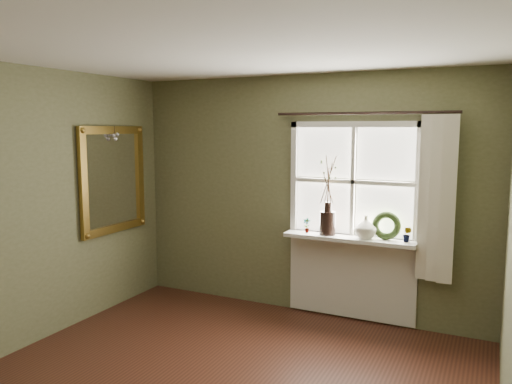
{
  "coord_description": "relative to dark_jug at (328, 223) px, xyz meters",
  "views": [
    {
      "loc": [
        1.88,
        -2.83,
        2.04
      ],
      "look_at": [
        -0.24,
        1.55,
        1.41
      ],
      "focal_mm": 35.0,
      "sensor_mm": 36.0,
      "label": 1
    }
  ],
  "objects": [
    {
      "name": "wall_back",
      "position": [
        -0.32,
        0.18,
        0.26
      ],
      "size": [
        4.0,
        0.1,
        2.6
      ],
      "primitive_type": "cube",
      "color": "#606140",
      "rests_on": "ground"
    },
    {
      "name": "ceiling",
      "position": [
        -0.32,
        -2.12,
        1.56
      ],
      "size": [
        4.5,
        4.5,
        0.0
      ],
      "primitive_type": "plane",
      "color": "silver",
      "rests_on": "ground"
    },
    {
      "name": "dark_jug",
      "position": [
        0.0,
        0.0,
        0.0
      ],
      "size": [
        0.21,
        0.21,
        0.25
      ],
      "primitive_type": "cylinder",
      "rotation": [
        0.0,
        0.0,
        0.34
      ],
      "color": "black",
      "rests_on": "window_sill"
    },
    {
      "name": "wreath",
      "position": [
        0.6,
        0.04,
        -0.01
      ],
      "size": [
        0.3,
        0.16,
        0.3
      ],
      "primitive_type": "torus",
      "rotation": [
        1.36,
        0.0,
        0.1
      ],
      "color": "#2C3F1C",
      "rests_on": "window_sill"
    },
    {
      "name": "curtain_rod",
      "position": [
        0.33,
        0.05,
        1.14
      ],
      "size": [
        1.84,
        0.03,
        0.03
      ],
      "primitive_type": "cylinder",
      "rotation": [
        0.0,
        1.57,
        0.0
      ],
      "color": "black",
      "rests_on": "wall_back"
    },
    {
      "name": "window_frame",
      "position": [
        0.23,
        0.11,
        0.44
      ],
      "size": [
        1.36,
        0.06,
        1.24
      ],
      "color": "silver",
      "rests_on": "wall_back"
    },
    {
      "name": "cream_vase",
      "position": [
        0.4,
        0.0,
        -0.01
      ],
      "size": [
        0.25,
        0.25,
        0.23
      ],
      "primitive_type": "imported",
      "rotation": [
        0.0,
        0.0,
        -0.14
      ],
      "color": "beige",
      "rests_on": "window_sill"
    },
    {
      "name": "gilt_mirror",
      "position": [
        -2.28,
        -0.67,
        0.42
      ],
      "size": [
        0.1,
        0.99,
        1.19
      ],
      "color": "white",
      "rests_on": "wall_left"
    },
    {
      "name": "curtain",
      "position": [
        1.07,
        0.01,
        0.32
      ],
      "size": [
        0.36,
        0.12,
        1.59
      ],
      "primitive_type": "cube",
      "color": "beige",
      "rests_on": "wall_back"
    },
    {
      "name": "potted_plant_left",
      "position": [
        -0.23,
        0.0,
        -0.04
      ],
      "size": [
        0.09,
        0.06,
        0.16
      ],
      "primitive_type": "imported",
      "rotation": [
        0.0,
        0.0,
        -0.04
      ],
      "color": "#2C3F1C",
      "rests_on": "window_sill"
    },
    {
      "name": "window_apron",
      "position": [
        0.23,
        0.11,
        -0.58
      ],
      "size": [
        1.36,
        0.04,
        0.88
      ],
      "primitive_type": "cube",
      "color": "silver",
      "rests_on": "ground"
    },
    {
      "name": "window_sill",
      "position": [
        0.23,
        0.0,
        -0.14
      ],
      "size": [
        1.36,
        0.26,
        0.04
      ],
      "primitive_type": "cube",
      "color": "silver",
      "rests_on": "wall_back"
    },
    {
      "name": "potted_plant_right",
      "position": [
        0.81,
        0.0,
        -0.04
      ],
      "size": [
        0.1,
        0.09,
        0.16
      ],
      "primitive_type": "imported",
      "rotation": [
        0.0,
        0.0,
        -0.33
      ],
      "color": "#2C3F1C",
      "rests_on": "window_sill"
    }
  ]
}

